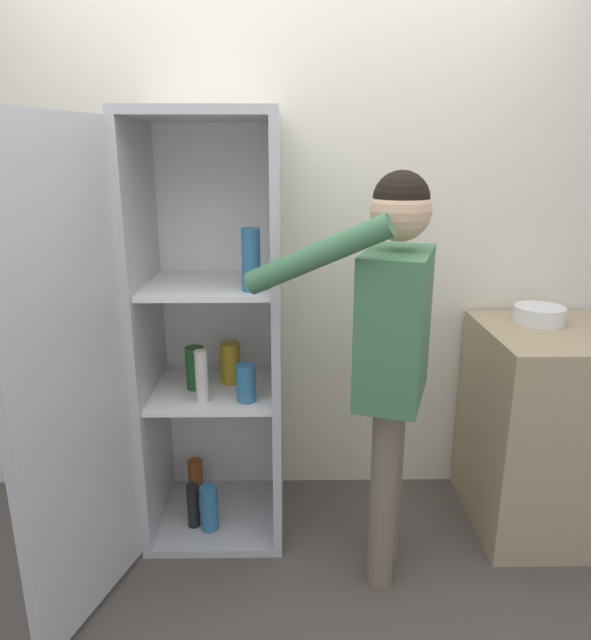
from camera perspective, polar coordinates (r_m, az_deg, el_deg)
The scene contains 6 objects.
ground_plane at distance 2.37m, azimuth -0.90°, elevation -28.05°, with size 12.00×12.00×0.00m, color #4C4742.
wall_back at distance 2.70m, azimuth -0.98°, elevation 8.21°, with size 7.00×0.06×2.55m.
refrigerator at distance 2.41m, azimuth -10.77°, elevation -2.35°, with size 0.81×1.14×1.82m.
person at distance 2.11m, azimuth 9.62°, elevation -1.29°, with size 0.72×0.51×1.60m.
counter at distance 2.83m, azimuth 23.57°, elevation -10.01°, with size 0.59×0.65×0.93m.
bowl at distance 2.75m, azimuth 23.19°, elevation 0.50°, with size 0.22×0.22×0.07m.
Camera 1 is at (0.01, -1.69, 1.66)m, focal length 32.00 mm.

